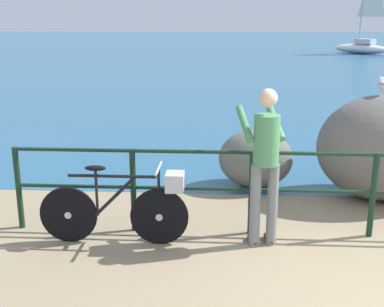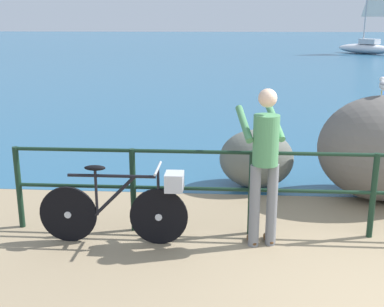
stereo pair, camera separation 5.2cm
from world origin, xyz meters
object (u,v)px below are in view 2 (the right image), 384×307
Objects in this scene: person_at_railing at (264,160)px; seagull at (384,85)px; breakwater_boulder_main at (382,148)px; breakwater_boulder_left at (256,159)px; sailboat at (366,44)px; bicycle at (126,205)px.

person_at_railing is 2.49m from seagull.
breakwater_boulder_main is (1.76, 1.60, -0.26)m from person_at_railing.
person_at_railing reaches higher than seagull.
person_at_railing is 5.26× the size of seagull.
sailboat is at bearing 72.12° from breakwater_boulder_left.
person_at_railing is at bearing 121.34° from sailboat.
breakwater_boulder_left is at bearing 52.25° from bicycle.
breakwater_boulder_main is (3.29, 1.67, 0.27)m from bicycle.
person_at_railing is 2.05m from breakwater_boulder_left.
breakwater_boulder_main is at bearing -150.00° from seagull.
breakwater_boulder_main is 5.26× the size of seagull.
bicycle is at bearing -153.05° from breakwater_boulder_main.
bicycle is at bearing 118.88° from sailboat.
seagull is at bearing -9.84° from breakwater_boulder_left.
breakwater_boulder_main is 31.12m from sailboat.
breakwater_boulder_left is at bearing -14.91° from person_at_railing.
breakwater_boulder_left is 31.24m from sailboat.
seagull is (-0.04, 0.09, 0.88)m from breakwater_boulder_main.
person_at_railing is 0.29× the size of sailboat.
seagull is (3.25, 1.76, 1.15)m from bicycle.
sailboat is (7.92, 30.02, -0.91)m from seagull.
person_at_railing is 1.60× the size of breakwater_boulder_left.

